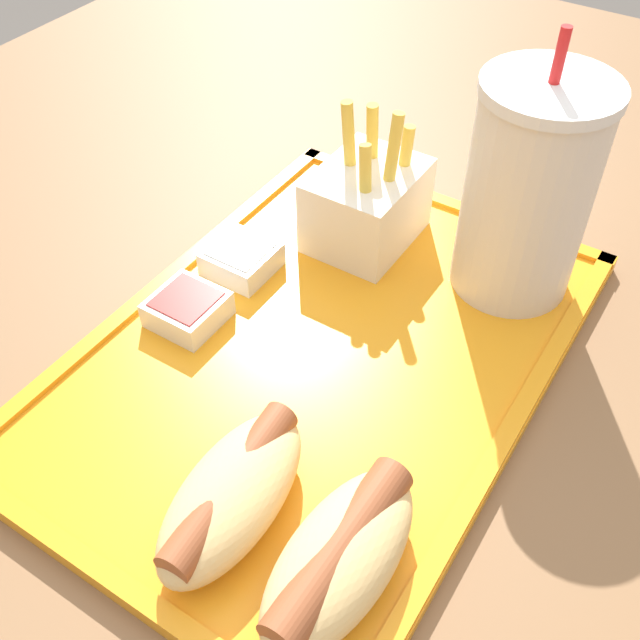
{
  "coord_description": "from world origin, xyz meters",
  "views": [
    {
      "loc": [
        0.33,
        0.19,
        1.11
      ],
      "look_at": [
        0.03,
        -0.0,
        0.76
      ],
      "focal_mm": 42.0,
      "sensor_mm": 36.0,
      "label": 1
    }
  ],
  "objects_px": {
    "soda_cup": "(528,191)",
    "sauce_cup_mayo": "(242,258)",
    "fries_carton": "(367,203)",
    "sauce_cup_ketchup": "(187,309)",
    "hot_dog_near": "(232,494)",
    "hot_dog_far": "(340,557)"
  },
  "relations": [
    {
      "from": "fries_carton",
      "to": "sauce_cup_ketchup",
      "type": "height_order",
      "value": "fries_carton"
    },
    {
      "from": "soda_cup",
      "to": "fries_carton",
      "type": "bearing_deg",
      "value": -83.04
    },
    {
      "from": "soda_cup",
      "to": "sauce_cup_mayo",
      "type": "relative_size",
      "value": 4.08
    },
    {
      "from": "soda_cup",
      "to": "sauce_cup_ketchup",
      "type": "relative_size",
      "value": 4.08
    },
    {
      "from": "soda_cup",
      "to": "sauce_cup_mayo",
      "type": "xyz_separation_m",
      "value": [
        0.1,
        -0.18,
        -0.07
      ]
    },
    {
      "from": "hot_dog_far",
      "to": "hot_dog_near",
      "type": "height_order",
      "value": "same"
    },
    {
      "from": "hot_dog_far",
      "to": "fries_carton",
      "type": "distance_m",
      "value": 0.29
    },
    {
      "from": "hot_dog_near",
      "to": "sauce_cup_ketchup",
      "type": "relative_size",
      "value": 2.6
    },
    {
      "from": "hot_dog_near",
      "to": "sauce_cup_mayo",
      "type": "relative_size",
      "value": 2.6
    },
    {
      "from": "soda_cup",
      "to": "hot_dog_far",
      "type": "distance_m",
      "value": 0.28
    },
    {
      "from": "hot_dog_far",
      "to": "sauce_cup_ketchup",
      "type": "xyz_separation_m",
      "value": [
        -0.11,
        -0.19,
        -0.01
      ]
    },
    {
      "from": "fries_carton",
      "to": "sauce_cup_mayo",
      "type": "distance_m",
      "value": 0.11
    },
    {
      "from": "hot_dog_far",
      "to": "fries_carton",
      "type": "bearing_deg",
      "value": -152.53
    },
    {
      "from": "hot_dog_near",
      "to": "sauce_cup_ketchup",
      "type": "bearing_deg",
      "value": -131.11
    },
    {
      "from": "hot_dog_near",
      "to": "sauce_cup_mayo",
      "type": "distance_m",
      "value": 0.21
    },
    {
      "from": "sauce_cup_mayo",
      "to": "sauce_cup_ketchup",
      "type": "xyz_separation_m",
      "value": [
        0.06,
        0.0,
        0.0
      ]
    },
    {
      "from": "hot_dog_far",
      "to": "fries_carton",
      "type": "xyz_separation_m",
      "value": [
        -0.26,
        -0.13,
        0.01
      ]
    },
    {
      "from": "hot_dog_far",
      "to": "hot_dog_near",
      "type": "xyz_separation_m",
      "value": [
        0.0,
        -0.07,
        -0.0
      ]
    },
    {
      "from": "fries_carton",
      "to": "sauce_cup_mayo",
      "type": "height_order",
      "value": "fries_carton"
    },
    {
      "from": "hot_dog_far",
      "to": "sauce_cup_mayo",
      "type": "bearing_deg",
      "value": -131.67
    },
    {
      "from": "hot_dog_far",
      "to": "sauce_cup_mayo",
      "type": "distance_m",
      "value": 0.26
    },
    {
      "from": "hot_dog_near",
      "to": "fries_carton",
      "type": "distance_m",
      "value": 0.27
    }
  ]
}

